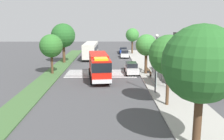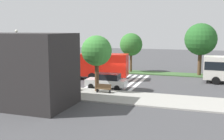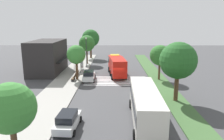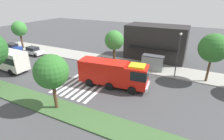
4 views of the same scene
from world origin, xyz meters
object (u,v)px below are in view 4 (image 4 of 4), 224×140
(parked_car_mid, at_px, (33,51))
(sidewalk_tree_center, at_px, (213,48))
(transit_bus, at_px, (2,57))
(bench_west_of_shelter, at_px, (110,61))
(sidewalk_tree_west, at_px, (114,40))
(fire_truck, at_px, (115,73))
(bench_near_shelter, at_px, (129,64))
(bus_stop_shelter, at_px, (152,60))
(median_tree_west, at_px, (51,72))
(sidewalk_tree_far_west, at_px, (19,29))
(street_lamp, at_px, (178,52))
(parked_car_west, at_px, (13,47))
(parked_car_east, at_px, (106,64))

(parked_car_mid, bearing_deg, sidewalk_tree_center, 7.16)
(transit_bus, bearing_deg, bench_west_of_shelter, -144.62)
(transit_bus, xyz_separation_m, sidewalk_tree_west, (16.32, 9.83, 2.51))
(fire_truck, distance_m, bench_near_shelter, 7.78)
(transit_bus, xyz_separation_m, bus_stop_shelter, (23.09, 10.27, -0.16))
(bus_stop_shelter, distance_m, sidewalk_tree_west, 7.28)
(median_tree_west, bearing_deg, sidewalk_tree_far_west, 148.57)
(street_lamp, bearing_deg, sidewalk_tree_far_west, 179.34)
(sidewalk_tree_far_west, height_order, sidewalk_tree_center, sidewalk_tree_center)
(transit_bus, bearing_deg, parked_car_west, -40.93)
(parked_car_east, relative_size, sidewalk_tree_center, 0.69)
(sidewalk_tree_center, bearing_deg, sidewalk_tree_west, -180.00)
(fire_truck, bearing_deg, median_tree_west, -122.12)
(parked_car_west, xyz_separation_m, sidewalk_tree_west, (24.65, 2.20, 3.69))
(bench_near_shelter, height_order, sidewalk_tree_far_west, sidewalk_tree_far_west)
(fire_truck, relative_size, bus_stop_shelter, 2.79)
(bus_stop_shelter, relative_size, bench_near_shelter, 2.19)
(sidewalk_tree_west, bearing_deg, transit_bus, -148.94)
(street_lamp, bearing_deg, bench_west_of_shelter, 175.80)
(transit_bus, xyz_separation_m, bench_west_of_shelter, (15.35, 10.28, -1.45))
(parked_car_east, distance_m, median_tree_west, 12.98)
(sidewalk_tree_far_west, distance_m, sidewalk_tree_center, 38.96)
(bus_stop_shelter, relative_size, median_tree_west, 0.57)
(parked_car_mid, distance_m, median_tree_west, 22.13)
(transit_bus, xyz_separation_m, sidewalk_tree_center, (31.22, 9.83, 3.05))
(parked_car_mid, distance_m, bench_near_shelter, 20.89)
(sidewalk_tree_far_west, bearing_deg, sidewalk_tree_west, -0.00)
(street_lamp, bearing_deg, median_tree_west, -126.58)
(parked_car_mid, relative_size, parked_car_east, 0.92)
(parked_car_west, height_order, bench_near_shelter, parked_car_west)
(fire_truck, relative_size, sidewalk_tree_far_west, 1.56)
(bus_stop_shelter, height_order, sidewalk_tree_far_west, sidewalk_tree_far_west)
(bench_west_of_shelter, bearing_deg, transit_bus, -146.19)
(fire_truck, distance_m, sidewalk_tree_center, 13.74)
(bench_near_shelter, bearing_deg, parked_car_west, -174.49)
(bench_near_shelter, height_order, sidewalk_tree_west, sidewalk_tree_west)
(transit_bus, bearing_deg, bus_stop_shelter, -154.44)
(parked_car_west, relative_size, parked_car_east, 0.90)
(parked_car_west, distance_m, sidewalk_tree_west, 25.02)
(parked_car_east, bearing_deg, sidewalk_tree_center, 6.92)
(bench_west_of_shelter, bearing_deg, sidewalk_tree_center, -1.61)
(sidewalk_tree_center, relative_size, median_tree_west, 1.13)
(parked_car_east, height_order, transit_bus, transit_bus)
(parked_car_west, relative_size, median_tree_west, 0.70)
(street_lamp, height_order, median_tree_west, street_lamp)
(parked_car_mid, distance_m, bench_west_of_shelter, 17.19)
(bench_near_shelter, xyz_separation_m, sidewalk_tree_far_west, (-26.82, -0.45, 4.10))
(bus_stop_shelter, bearing_deg, sidewalk_tree_center, -3.12)
(sidewalk_tree_far_west, height_order, sidewalk_tree_west, sidewalk_tree_far_west)
(transit_bus, relative_size, median_tree_west, 1.71)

